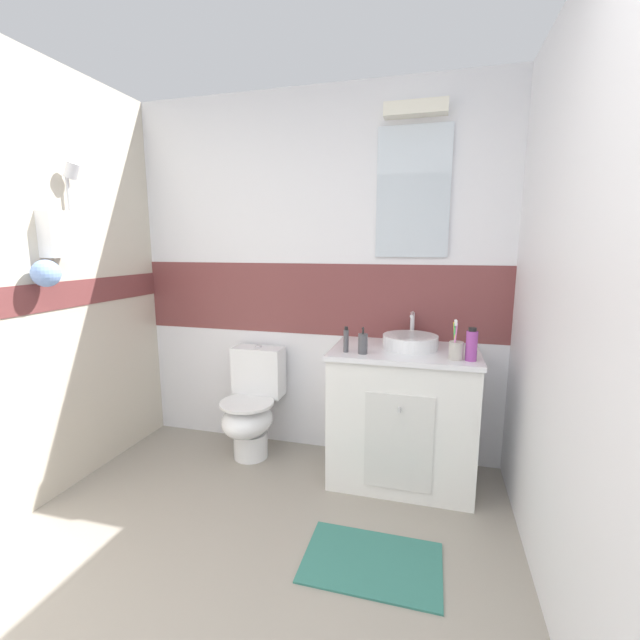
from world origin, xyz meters
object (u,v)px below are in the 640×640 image
toilet (252,407)px  soap_dispenser (363,344)px  toothbrush_cup (456,349)px  sink_basin (410,341)px  mouthwash_bottle (472,345)px  toothpaste_tube_upright (346,340)px

toilet → soap_dispenser: size_ratio=4.82×
toilet → toothbrush_cup: (1.33, -0.20, 0.55)m
soap_dispenser → sink_basin: bearing=40.1°
sink_basin → soap_dispenser: (-0.26, -0.22, 0.02)m
soap_dispenser → mouthwash_bottle: (0.60, 0.01, 0.03)m
sink_basin → toothbrush_cup: toothbrush_cup is taller
toothbrush_cup → toothpaste_tube_upright: 0.62m
toilet → sink_basin: bearing=0.4°
sink_basin → toilet: (-1.07, -0.01, -0.54)m
sink_basin → toothbrush_cup: (0.26, -0.21, 0.01)m
mouthwash_bottle → toilet: bearing=171.9°
toothpaste_tube_upright → mouthwash_bottle: mouthwash_bottle is taller
soap_dispenser → toothpaste_tube_upright: bearing=172.7°
toothbrush_cup → mouthwash_bottle: toothbrush_cup is taller
sink_basin → soap_dispenser: sink_basin is taller
toothbrush_cup → mouthwash_bottle: bearing=-2.0°
sink_basin → toothbrush_cup: size_ratio=1.69×
soap_dispenser → mouthwash_bottle: bearing=0.9°
sink_basin → mouthwash_bottle: sink_basin is taller
toothbrush_cup → soap_dispenser: toothbrush_cup is taller
toothbrush_cup → toilet: bearing=171.5°
sink_basin → soap_dispenser: 0.34m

